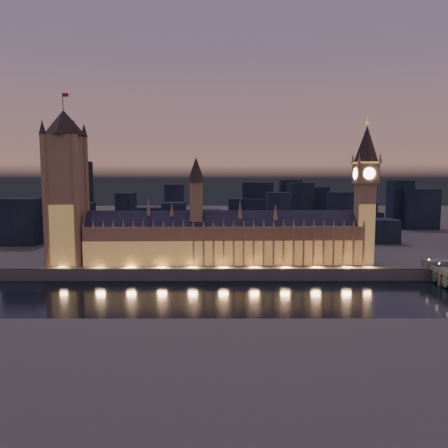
{
  "coord_description": "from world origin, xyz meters",
  "views": [
    {
      "loc": [
        4.52,
        -256.41,
        70.65
      ],
      "look_at": [
        5.0,
        55.0,
        38.0
      ],
      "focal_mm": 35.0,
      "sensor_mm": 36.0,
      "label": 1
    }
  ],
  "objects": [
    {
      "name": "city_backdrop",
      "position": [
        34.21,
        247.86,
        30.96
      ],
      "size": [
        472.1,
        215.63,
        83.85
      ],
      "color": "black",
      "rests_on": "north_bank"
    },
    {
      "name": "elizabeth_tower",
      "position": [
        108.0,
        61.92,
        67.59
      ],
      "size": [
        18.0,
        18.0,
        106.95
      ],
      "color": "#947649",
      "rests_on": "north_bank"
    },
    {
      "name": "victoria_tower",
      "position": [
        -110.0,
        61.92,
        69.22
      ],
      "size": [
        31.68,
        31.68,
        123.29
      ],
      "color": "#947649",
      "rests_on": "north_bank"
    },
    {
      "name": "ground_plane",
      "position": [
        0.0,
        0.0,
        0.0
      ],
      "size": [
        2000.0,
        2000.0,
        0.0
      ],
      "primitive_type": "plane",
      "color": "black",
      "rests_on": "ground"
    },
    {
      "name": "north_bank",
      "position": [
        0.0,
        520.0,
        4.0
      ],
      "size": [
        2000.0,
        960.0,
        8.0
      ],
      "primitive_type": "cube",
      "color": "#464036",
      "rests_on": "ground"
    },
    {
      "name": "palace_of_westminster",
      "position": [
        3.82,
        61.74,
        26.37
      ],
      "size": [
        202.0,
        26.02,
        78.0
      ],
      "color": "#947649",
      "rests_on": "north_bank"
    },
    {
      "name": "embankment_wall",
      "position": [
        0.0,
        41.0,
        4.0
      ],
      "size": [
        2000.0,
        2.5,
        8.0
      ],
      "primitive_type": "cube",
      "color": "#534B4F",
      "rests_on": "ground"
    }
  ]
}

